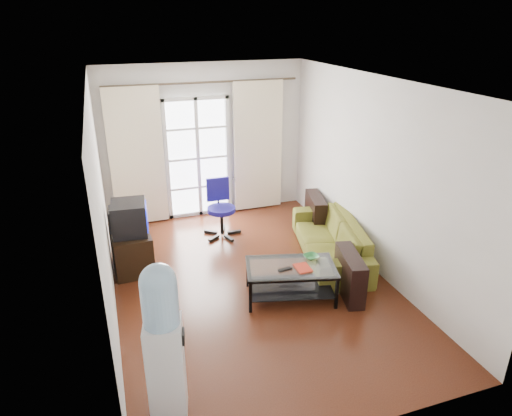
{
  "coord_description": "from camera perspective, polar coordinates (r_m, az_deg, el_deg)",
  "views": [
    {
      "loc": [
        -1.67,
        -5.14,
        3.41
      ],
      "look_at": [
        0.19,
        0.35,
        0.95
      ],
      "focal_mm": 32.0,
      "sensor_mm": 36.0,
      "label": 1
    }
  ],
  "objects": [
    {
      "name": "task_chair",
      "position": [
        7.59,
        -4.37,
        -1.42
      ],
      "size": [
        0.66,
        0.66,
        0.95
      ],
      "rotation": [
        0.0,
        0.0,
        -0.01
      ],
      "color": "black",
      "rests_on": "floor"
    },
    {
      "name": "remote",
      "position": [
        5.77,
        3.63,
        -7.67
      ],
      "size": [
        0.19,
        0.07,
        0.02
      ],
      "primitive_type": "cube",
      "rotation": [
        0.0,
        0.0,
        0.12
      ],
      "color": "black",
      "rests_on": "coffee_table"
    },
    {
      "name": "wall_right",
      "position": [
        6.53,
        14.56,
        3.84
      ],
      "size": [
        0.02,
        5.2,
        2.7
      ],
      "primitive_type": "cube",
      "color": "white",
      "rests_on": "floor"
    },
    {
      "name": "wall_back",
      "position": [
        8.18,
        -6.39,
        8.25
      ],
      "size": [
        3.6,
        0.02,
        2.7
      ],
      "primitive_type": "cube",
      "color": "white",
      "rests_on": "floor"
    },
    {
      "name": "ceiling",
      "position": [
        5.45,
        -0.73,
        15.5
      ],
      "size": [
        5.2,
        5.2,
        0.0
      ],
      "primitive_type": "plane",
      "rotation": [
        3.14,
        0.0,
        0.0
      ],
      "color": "white",
      "rests_on": "wall_back"
    },
    {
      "name": "french_door",
      "position": [
        8.17,
        -7.25,
        6.19
      ],
      "size": [
        1.16,
        0.06,
        2.15
      ],
      "color": "white",
      "rests_on": "wall_back"
    },
    {
      "name": "curtain_left",
      "position": [
        7.94,
        -14.66,
        6.07
      ],
      "size": [
        0.9,
        0.07,
        2.35
      ],
      "primitive_type": "cube",
      "color": "#FFF2CD",
      "rests_on": "curtain_rod"
    },
    {
      "name": "wall_left",
      "position": [
        5.53,
        -18.67,
        -0.13
      ],
      "size": [
        0.02,
        5.2,
        2.7
      ],
      "primitive_type": "cube",
      "color": "white",
      "rests_on": "floor"
    },
    {
      "name": "tv_stand",
      "position": [
        6.83,
        -15.29,
        -5.08
      ],
      "size": [
        0.57,
        0.82,
        0.58
      ],
      "primitive_type": "cube",
      "rotation": [
        0.0,
        0.0,
        0.05
      ],
      "color": "black",
      "rests_on": "floor"
    },
    {
      "name": "bowl",
      "position": [
        6.06,
        6.91,
        -6.08
      ],
      "size": [
        0.26,
        0.26,
        0.05
      ],
      "primitive_type": "imported",
      "rotation": [
        0.0,
        0.0,
        0.19
      ],
      "color": "#348A32",
      "rests_on": "coffee_table"
    },
    {
      "name": "book",
      "position": [
        5.78,
        5.05,
        -7.65
      ],
      "size": [
        0.19,
        0.25,
        0.02
      ],
      "primitive_type": "imported",
      "rotation": [
        0.0,
        0.0,
        -0.01
      ],
      "color": "#AB1E15",
      "rests_on": "coffee_table"
    },
    {
      "name": "curtain_rod",
      "position": [
        7.88,
        -6.56,
        15.33
      ],
      "size": [
        3.3,
        0.04,
        0.04
      ],
      "primitive_type": "cylinder",
      "rotation": [
        0.0,
        1.57,
        0.0
      ],
      "color": "#4C3F2D",
      "rests_on": "wall_back"
    },
    {
      "name": "wall_front",
      "position": [
        3.67,
        12.35,
        -11.77
      ],
      "size": [
        3.6,
        0.02,
        2.7
      ],
      "primitive_type": "cube",
      "color": "white",
      "rests_on": "floor"
    },
    {
      "name": "crt_tv",
      "position": [
        6.58,
        -15.72,
        -1.22
      ],
      "size": [
        0.55,
        0.54,
        0.46
      ],
      "rotation": [
        0.0,
        0.0,
        -0.09
      ],
      "color": "black",
      "rests_on": "tv_stand"
    },
    {
      "name": "radiator",
      "position": [
        8.59,
        -0.74,
        1.98
      ],
      "size": [
        0.64,
        0.12,
        0.64
      ],
      "primitive_type": "cube",
      "color": "#9E9DA0",
      "rests_on": "floor"
    },
    {
      "name": "floor",
      "position": [
        6.39,
        -0.61,
        -9.29
      ],
      "size": [
        5.2,
        5.2,
        0.0
      ],
      "primitive_type": "plane",
      "color": "#542513",
      "rests_on": "ground"
    },
    {
      "name": "sofa",
      "position": [
        6.97,
        9.26,
        -3.86
      ],
      "size": [
        2.38,
        1.69,
        0.59
      ],
      "primitive_type": "imported",
      "rotation": [
        0.0,
        0.0,
        -1.8
      ],
      "color": "brown",
      "rests_on": "floor"
    },
    {
      "name": "water_cooler",
      "position": [
        4.16,
        -11.47,
        -15.96
      ],
      "size": [
        0.38,
        0.38,
        1.57
      ],
      "rotation": [
        0.0,
        0.0,
        -0.2
      ],
      "color": "white",
      "rests_on": "floor"
    },
    {
      "name": "curtain_right",
      "position": [
        8.35,
        0.26,
        7.63
      ],
      "size": [
        0.9,
        0.07,
        2.35
      ],
      "primitive_type": "cube",
      "color": "#FFF2CD",
      "rests_on": "curtain_rod"
    },
    {
      "name": "coffee_table",
      "position": [
        5.95,
        4.34,
        -8.62
      ],
      "size": [
        1.26,
        0.91,
        0.46
      ],
      "rotation": [
        0.0,
        0.0,
        -0.25
      ],
      "color": "silver",
      "rests_on": "floor"
    }
  ]
}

